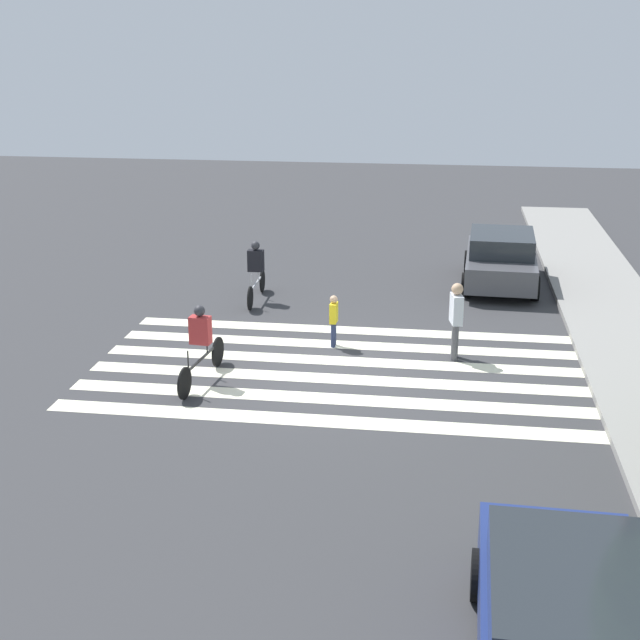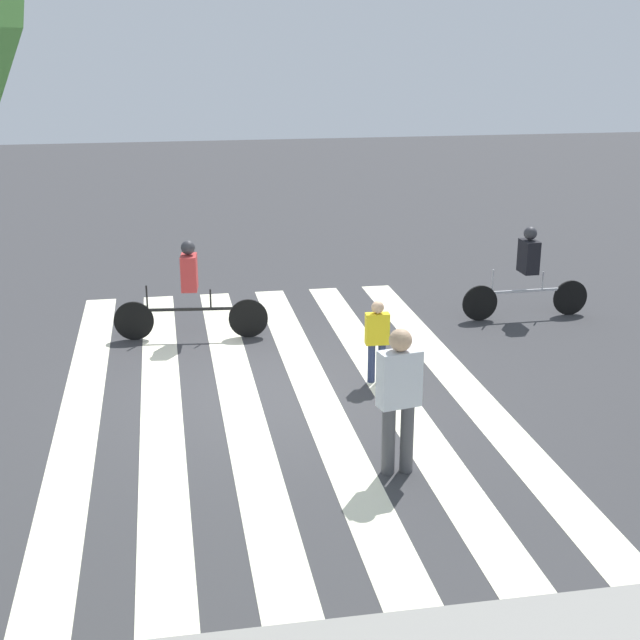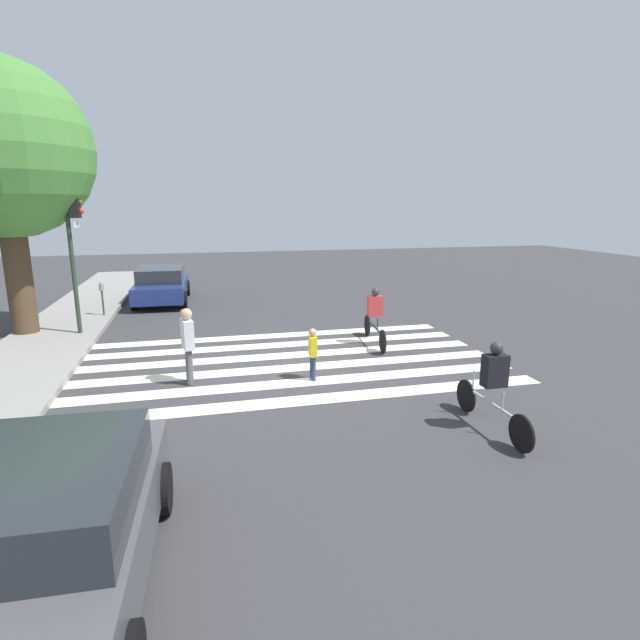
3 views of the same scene
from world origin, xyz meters
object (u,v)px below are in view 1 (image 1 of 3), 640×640
object	(u,v)px
car_parked_silver_sedan	(501,259)
car_parked_dark_suv	(569,626)
cyclist_mid_street	(201,341)
cyclist_far_lane	(256,268)
pedestrian_adult_tall_backpack	(334,318)
pedestrian_child_with_backpack	(456,316)

from	to	relation	value
car_parked_silver_sedan	car_parked_dark_suv	size ratio (longest dim) A/B	0.92
cyclist_mid_street	cyclist_far_lane	xyz separation A→B (m)	(-5.60, -0.09, -0.00)
pedestrian_adult_tall_backpack	cyclist_mid_street	distance (m)	3.36
pedestrian_adult_tall_backpack	car_parked_silver_sedan	xyz separation A→B (m)	(-5.52, 3.86, 0.09)
cyclist_mid_street	car_parked_silver_sedan	bearing A→B (deg)	148.26
cyclist_mid_street	cyclist_far_lane	world-z (taller)	cyclist_mid_street
cyclist_mid_street	pedestrian_child_with_backpack	bearing A→B (deg)	118.37
car_parked_silver_sedan	pedestrian_adult_tall_backpack	bearing A→B (deg)	-32.52
pedestrian_child_with_backpack	car_parked_silver_sedan	distance (m)	6.05
pedestrian_child_with_backpack	car_parked_silver_sedan	bearing A→B (deg)	-23.12
cyclist_mid_street	pedestrian_adult_tall_backpack	bearing A→B (deg)	142.56
cyclist_far_lane	car_parked_silver_sedan	bearing A→B (deg)	109.53
pedestrian_child_with_backpack	pedestrian_adult_tall_backpack	distance (m)	2.68
car_parked_silver_sedan	pedestrian_child_with_backpack	bearing A→B (deg)	-9.25
pedestrian_adult_tall_backpack	car_parked_dark_suv	xyz separation A→B (m)	(10.24, 3.78, 0.06)
pedestrian_adult_tall_backpack	cyclist_mid_street	world-z (taller)	cyclist_mid_street
car_parked_dark_suv	cyclist_far_lane	bearing A→B (deg)	-153.69
pedestrian_child_with_backpack	car_parked_dark_suv	xyz separation A→B (m)	(9.83, 1.14, -0.22)
pedestrian_adult_tall_backpack	car_parked_dark_suv	distance (m)	10.91
pedestrian_adult_tall_backpack	car_parked_silver_sedan	world-z (taller)	car_parked_silver_sedan
cyclist_mid_street	car_parked_silver_sedan	world-z (taller)	cyclist_mid_street
pedestrian_child_with_backpack	cyclist_mid_street	bearing A→B (deg)	100.86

